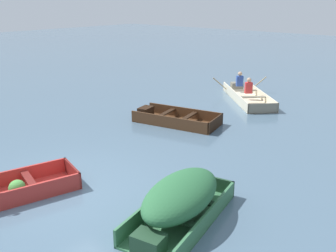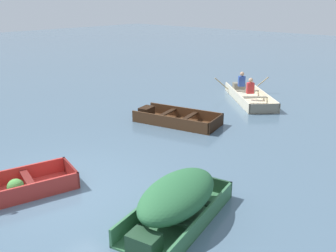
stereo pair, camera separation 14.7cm
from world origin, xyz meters
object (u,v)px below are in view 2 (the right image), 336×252
(skiff_dark_varnish_mid_moored, at_px, (174,119))
(rowboat_cream_with_crew, at_px, (248,95))
(dinghy_red_foreground, at_px, (1,191))
(skiff_green_near_moored, at_px, (177,199))

(skiff_dark_varnish_mid_moored, xyz_separation_m, rowboat_cream_with_crew, (0.26, 4.32, 0.05))
(dinghy_red_foreground, xyz_separation_m, skiff_dark_varnish_mid_moored, (-0.64, 6.13, -0.02))
(dinghy_red_foreground, xyz_separation_m, skiff_green_near_moored, (3.25, 1.80, 0.31))
(skiff_green_near_moored, xyz_separation_m, rowboat_cream_with_crew, (-3.63, 8.65, -0.27))
(dinghy_red_foreground, height_order, rowboat_cream_with_crew, rowboat_cream_with_crew)
(dinghy_red_foreground, relative_size, skiff_green_near_moored, 1.05)
(dinghy_red_foreground, relative_size, rowboat_cream_with_crew, 0.83)
(skiff_dark_varnish_mid_moored, bearing_deg, dinghy_red_foreground, -84.08)
(dinghy_red_foreground, bearing_deg, skiff_dark_varnish_mid_moored, 95.92)
(skiff_dark_varnish_mid_moored, height_order, rowboat_cream_with_crew, rowboat_cream_with_crew)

